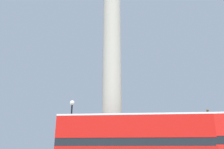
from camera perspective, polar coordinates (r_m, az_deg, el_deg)
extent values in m
cube|color=#A39E8E|center=(21.74, 0.00, -16.70)|extent=(2.74, 2.74, 1.11)
cylinder|color=#A39E8E|center=(24.09, 0.00, 6.85)|extent=(2.00, 2.00, 18.15)
cube|color=black|center=(17.01, 5.57, -17.20)|extent=(11.35, 3.59, 0.55)
cube|color=#B7140F|center=(17.07, 5.46, -13.63)|extent=(11.35, 3.64, 1.58)
cube|color=silver|center=(17.17, 5.37, -10.81)|extent=(11.35, 3.64, 0.12)
ellipsoid|color=brown|center=(27.53, 24.12, -11.65)|extent=(2.38, 1.77, 0.93)
cone|color=brown|center=(27.37, 26.16, -10.45)|extent=(1.04, 0.85, 0.98)
cylinder|color=brown|center=(27.63, 23.87, -9.78)|extent=(0.36, 0.36, 0.90)
sphere|color=brown|center=(27.71, 23.71, -8.58)|extent=(0.28, 0.28, 0.28)
cylinder|color=brown|center=(27.56, 25.97, -13.55)|extent=(0.20, 0.20, 1.10)
cylinder|color=brown|center=(27.06, 25.75, -13.52)|extent=(0.20, 0.20, 1.10)
cylinder|color=brown|center=(27.86, 23.09, -13.96)|extent=(0.20, 0.20, 1.10)
cylinder|color=brown|center=(27.36, 22.82, -13.93)|extent=(0.20, 0.20, 1.10)
cylinder|color=black|center=(21.25, -10.88, -15.77)|extent=(0.14, 0.14, 5.96)
sphere|color=white|center=(21.64, -10.36, -7.28)|extent=(0.45, 0.45, 0.45)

